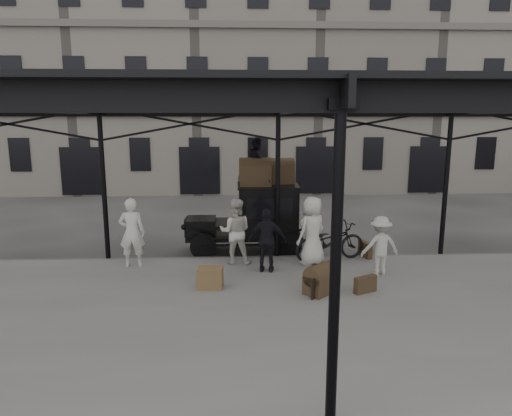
{
  "coord_description": "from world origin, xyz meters",
  "views": [
    {
      "loc": [
        -1.21,
        -11.1,
        4.19
      ],
      "look_at": [
        -0.65,
        1.6,
        1.7
      ],
      "focal_mm": 32.0,
      "sensor_mm": 36.0,
      "label": 1
    }
  ],
  "objects_px": {
    "taxi": "(258,215)",
    "bicycle": "(330,241)",
    "steamer_trunk_platform": "(321,281)",
    "steamer_trunk_roof_near": "(255,174)",
    "porter_left": "(132,233)",
    "porter_official": "(267,240)"
  },
  "relations": [
    {
      "from": "bicycle",
      "to": "steamer_trunk_platform",
      "type": "xyz_separation_m",
      "value": [
        -0.72,
        -2.5,
        -0.27
      ]
    },
    {
      "from": "steamer_trunk_roof_near",
      "to": "steamer_trunk_platform",
      "type": "bearing_deg",
      "value": -66.53
    },
    {
      "from": "bicycle",
      "to": "steamer_trunk_roof_near",
      "type": "xyz_separation_m",
      "value": [
        -2.1,
        1.19,
        1.82
      ]
    },
    {
      "from": "steamer_trunk_roof_near",
      "to": "porter_left",
      "type": "bearing_deg",
      "value": -153.85
    },
    {
      "from": "porter_left",
      "to": "taxi",
      "type": "bearing_deg",
      "value": -154.76
    },
    {
      "from": "taxi",
      "to": "bicycle",
      "type": "bearing_deg",
      "value": -35.33
    },
    {
      "from": "bicycle",
      "to": "steamer_trunk_platform",
      "type": "relative_size",
      "value": 2.67
    },
    {
      "from": "taxi",
      "to": "porter_left",
      "type": "height_order",
      "value": "taxi"
    },
    {
      "from": "taxi",
      "to": "porter_left",
      "type": "bearing_deg",
      "value": -153.85
    },
    {
      "from": "taxi",
      "to": "steamer_trunk_platform",
      "type": "bearing_deg",
      "value": -71.62
    },
    {
      "from": "porter_official",
      "to": "bicycle",
      "type": "relative_size",
      "value": 0.81
    },
    {
      "from": "bicycle",
      "to": "steamer_trunk_roof_near",
      "type": "height_order",
      "value": "steamer_trunk_roof_near"
    },
    {
      "from": "taxi",
      "to": "porter_official",
      "type": "height_order",
      "value": "taxi"
    },
    {
      "from": "steamer_trunk_roof_near",
      "to": "steamer_trunk_platform",
      "type": "relative_size",
      "value": 1.22
    },
    {
      "from": "porter_official",
      "to": "steamer_trunk_platform",
      "type": "relative_size",
      "value": 2.16
    },
    {
      "from": "porter_left",
      "to": "porter_official",
      "type": "distance_m",
      "value": 3.75
    },
    {
      "from": "porter_left",
      "to": "steamer_trunk_roof_near",
      "type": "xyz_separation_m",
      "value": [
        3.47,
        1.5,
        1.42
      ]
    },
    {
      "from": "porter_official",
      "to": "steamer_trunk_platform",
      "type": "height_order",
      "value": "porter_official"
    },
    {
      "from": "taxi",
      "to": "bicycle",
      "type": "height_order",
      "value": "taxi"
    },
    {
      "from": "porter_left",
      "to": "steamer_trunk_platform",
      "type": "bearing_deg",
      "value": 154.83
    },
    {
      "from": "bicycle",
      "to": "steamer_trunk_roof_near",
      "type": "distance_m",
      "value": 3.03
    },
    {
      "from": "taxi",
      "to": "steamer_trunk_platform",
      "type": "xyz_separation_m",
      "value": [
        1.31,
        -3.93,
        -0.76
      ]
    }
  ]
}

